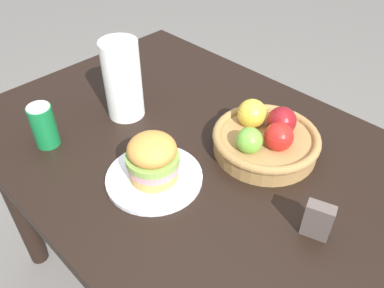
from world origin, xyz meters
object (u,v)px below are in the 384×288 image
at_px(soda_can, 44,126).
at_px(napkin_holder, 318,220).
at_px(plate, 154,177).
at_px(sandwich, 153,158).
at_px(fruit_basket, 266,138).
at_px(paper_towel_roll, 123,80).

relative_size(soda_can, napkin_holder, 1.40).
xyz_separation_m(plate, soda_can, (-0.32, -0.12, 0.06)).
relative_size(sandwich, fruit_basket, 0.46).
bearing_deg(fruit_basket, paper_towel_roll, -158.31).
bearing_deg(sandwich, fruit_basket, 66.09).
bearing_deg(napkin_holder, paper_towel_roll, 162.16).
bearing_deg(fruit_basket, napkin_holder, -30.89).
height_order(plate, sandwich, sandwich).
distance_m(plate, soda_can, 0.34).
relative_size(fruit_basket, napkin_holder, 3.22).
distance_m(soda_can, napkin_holder, 0.74).
bearing_deg(soda_can, paper_towel_roll, 80.54).
distance_m(sandwich, fruit_basket, 0.32).
xyz_separation_m(sandwich, paper_towel_roll, (-0.28, 0.13, 0.05)).
height_order(sandwich, napkin_holder, sandwich).
xyz_separation_m(paper_towel_roll, napkin_holder, (0.65, 0.01, -0.07)).
distance_m(sandwich, napkin_holder, 0.40).
height_order(soda_can, fruit_basket, soda_can).
height_order(fruit_basket, napkin_holder, fruit_basket).
bearing_deg(sandwich, soda_can, -159.67).
distance_m(fruit_basket, napkin_holder, 0.29).
bearing_deg(paper_towel_roll, fruit_basket, 21.69).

